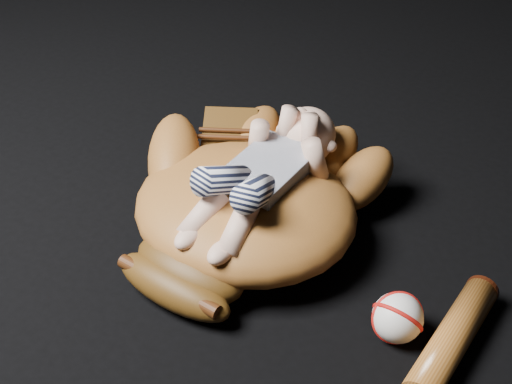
% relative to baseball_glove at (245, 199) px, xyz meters
% --- Properties ---
extents(baseball_glove, '(0.46, 0.53, 0.16)m').
position_rel_baseball_glove_xyz_m(baseball_glove, '(0.00, 0.00, 0.00)').
color(baseball_glove, brown).
rests_on(baseball_glove, ground).
extents(newborn_baby, '(0.17, 0.36, 0.15)m').
position_rel_baseball_glove_xyz_m(newborn_baby, '(0.02, 0.01, 0.05)').
color(newborn_baby, '#DEAA8F').
rests_on(newborn_baby, baseball_glove).
extents(baseball, '(0.09, 0.09, 0.07)m').
position_rel_baseball_glove_xyz_m(baseball, '(0.29, -0.05, -0.04)').
color(baseball, white).
rests_on(baseball, ground).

